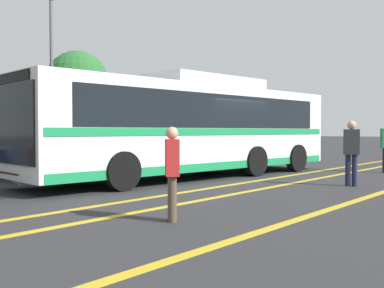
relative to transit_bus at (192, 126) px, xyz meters
The scene contains 12 objects.
ground_plane 1.92m from the transit_bus, 29.14° to the right, with size 220.00×220.00×0.00m, color #2D2D30.
lane_strip_0 2.76m from the transit_bus, 90.41° to the right, with size 0.20×31.61×0.01m, color gold.
lane_strip_1 3.71m from the transit_bus, 90.27° to the right, with size 0.20×31.61×0.01m, color gold.
lane_strip_2 6.14m from the transit_bus, 90.15° to the right, with size 0.20×31.61×0.01m, color gold.
curb_strip 6.28m from the transit_bus, 90.15° to the left, with size 39.61×0.36×0.15m, color #99999E.
transit_bus is the anchor object (origin of this frame).
parked_car_2 4.62m from the transit_bus, 81.88° to the left, with size 4.85×2.12×1.45m.
parked_car_3 7.91m from the transit_bus, 36.48° to the left, with size 4.17×2.05×1.51m.
pedestrian_0 7.21m from the transit_bus, 142.35° to the right, with size 0.45×0.46×1.58m.
pedestrian_2 4.99m from the transit_bus, 78.58° to the right, with size 0.36×0.47×1.79m.
street_lamp 7.94m from the transit_bus, 96.21° to the left, with size 0.54×0.54×7.39m.
tree_0 8.08m from the transit_bus, 82.23° to the left, with size 2.81×2.81×5.13m.
Camera 1 is at (-11.95, -8.99, 1.51)m, focal length 42.00 mm.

